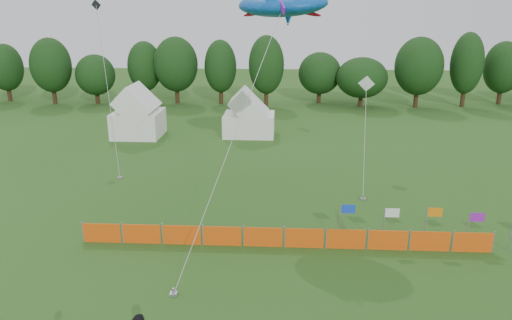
# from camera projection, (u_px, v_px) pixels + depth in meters

# --- Properties ---
(treeline) EXTENTS (104.57, 8.78, 8.36)m
(treeline) POSITION_uv_depth(u_px,v_px,m) (289.00, 69.00, 57.82)
(treeline) COLOR #382314
(treeline) RESTS_ON ground
(tent_left) EXTENTS (4.21, 4.21, 3.72)m
(tent_left) POSITION_uv_depth(u_px,v_px,m) (138.00, 116.00, 44.52)
(tent_left) COLOR white
(tent_left) RESTS_ON ground
(tent_right) EXTENTS (4.59, 3.67, 3.24)m
(tent_right) POSITION_uv_depth(u_px,v_px,m) (249.00, 118.00, 44.86)
(tent_right) COLOR white
(tent_right) RESTS_ON ground
(barrier_fence) EXTENTS (19.90, 0.06, 1.00)m
(barrier_fence) POSITION_uv_depth(u_px,v_px,m) (283.00, 238.00, 24.19)
(barrier_fence) COLOR #E34F0C
(barrier_fence) RESTS_ON ground
(flag_row) EXTENTS (10.73, 0.83, 2.12)m
(flag_row) POSITION_uv_depth(u_px,v_px,m) (450.00, 223.00, 23.83)
(flag_row) COLOR gray
(flag_row) RESTS_ON ground
(stingray_kite) EXTENTS (7.59, 18.01, 12.31)m
(stingray_kite) POSITION_uv_depth(u_px,v_px,m) (283.00, 4.00, 27.48)
(stingray_kite) COLOR blue
(stingray_kite) RESTS_ON ground
(small_kite_white) EXTENTS (1.59, 7.21, 6.60)m
(small_kite_white) POSITION_uv_depth(u_px,v_px,m) (366.00, 115.00, 33.61)
(small_kite_white) COLOR white
(small_kite_white) RESTS_ON ground
(small_kite_dark) EXTENTS (4.10, 8.28, 11.75)m
(small_kite_dark) POSITION_uv_depth(u_px,v_px,m) (106.00, 73.00, 36.58)
(small_kite_dark) COLOR black
(small_kite_dark) RESTS_ON ground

